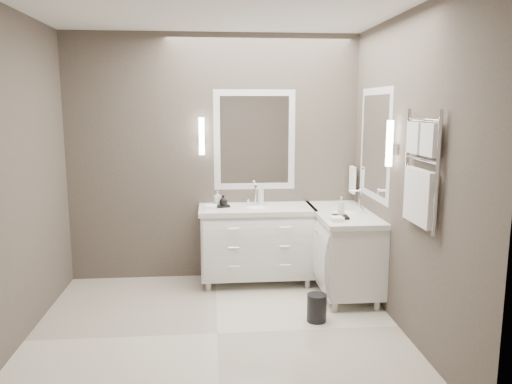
{
  "coord_description": "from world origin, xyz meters",
  "views": [
    {
      "loc": [
        -0.02,
        -4.02,
        1.92
      ],
      "look_at": [
        0.4,
        0.7,
        1.1
      ],
      "focal_mm": 35.0,
      "sensor_mm": 36.0,
      "label": 1
    }
  ],
  "objects": [
    {
      "name": "soap_bottle_c",
      "position": [
        1.21,
        0.61,
        0.97
      ],
      "size": [
        0.07,
        0.07,
        0.18
      ],
      "primitive_type": "imported",
      "rotation": [
        0.0,
        0.0,
        0.01
      ],
      "color": "white",
      "rests_on": "amenity_tray_right"
    },
    {
      "name": "sconce_right",
      "position": [
        1.53,
        0.22,
        1.59
      ],
      "size": [
        0.06,
        0.06,
        0.4
      ],
      "color": "white",
      "rests_on": "wall_right"
    },
    {
      "name": "wall_right",
      "position": [
        1.6,
        0.0,
        1.35
      ],
      "size": [
        0.01,
        3.0,
        2.7
      ],
      "primitive_type": "cube",
      "color": "#4F463F",
      "rests_on": "floor"
    },
    {
      "name": "towel_bar_corner",
      "position": [
        1.54,
        1.36,
        1.12
      ],
      "size": [
        0.03,
        0.22,
        0.3
      ],
      "color": "white",
      "rests_on": "wall_right"
    },
    {
      "name": "amenity_tray_back",
      "position": [
        0.06,
        1.25,
        0.86
      ],
      "size": [
        0.21,
        0.18,
        0.03
      ],
      "primitive_type": "cube",
      "rotation": [
        0.0,
        0.0,
        0.28
      ],
      "color": "black",
      "rests_on": "vanity_back"
    },
    {
      "name": "soap_bottle_b",
      "position": [
        0.09,
        1.22,
        0.93
      ],
      "size": [
        0.09,
        0.09,
        0.11
      ],
      "primitive_type": "imported",
      "rotation": [
        0.0,
        0.0,
        0.0
      ],
      "color": "black",
      "rests_on": "amenity_tray_back"
    },
    {
      "name": "water_bottle",
      "position": [
        0.5,
        1.27,
        0.94
      ],
      "size": [
        0.08,
        0.08,
        0.18
      ],
      "primitive_type": "cylinder",
      "rotation": [
        0.0,
        0.0,
        0.33
      ],
      "color": "silver",
      "rests_on": "vanity_back"
    },
    {
      "name": "wall_front",
      "position": [
        0.0,
        -1.5,
        1.35
      ],
      "size": [
        3.2,
        0.01,
        2.7
      ],
      "primitive_type": "cube",
      "color": "#4F463F",
      "rests_on": "floor"
    },
    {
      "name": "vanity_back",
      "position": [
        0.45,
        1.23,
        0.49
      ],
      "size": [
        1.24,
        0.59,
        0.97
      ],
      "color": "white",
      "rests_on": "floor"
    },
    {
      "name": "wall_left",
      "position": [
        -1.6,
        0.0,
        1.35
      ],
      "size": [
        0.01,
        3.0,
        2.7
      ],
      "primitive_type": "cube",
      "color": "#4F463F",
      "rests_on": "floor"
    },
    {
      "name": "soap_bottle_a",
      "position": [
        0.03,
        1.27,
        0.95
      ],
      "size": [
        0.08,
        0.08,
        0.14
      ],
      "primitive_type": "imported",
      "rotation": [
        0.0,
        0.0,
        0.23
      ],
      "color": "white",
      "rests_on": "amenity_tray_back"
    },
    {
      "name": "waste_bin",
      "position": [
        0.9,
        0.17,
        0.13
      ],
      "size": [
        0.24,
        0.24,
        0.25
      ],
      "primitive_type": "cylinder",
      "rotation": [
        0.0,
        0.0,
        0.42
      ],
      "color": "black",
      "rests_on": "floor"
    },
    {
      "name": "sconce_back",
      "position": [
        -0.13,
        1.43,
        1.59
      ],
      "size": [
        0.06,
        0.06,
        0.4
      ],
      "color": "white",
      "rests_on": "wall_back"
    },
    {
      "name": "vanity_right",
      "position": [
        1.33,
        0.9,
        0.49
      ],
      "size": [
        0.59,
        1.24,
        0.97
      ],
      "color": "white",
      "rests_on": "floor"
    },
    {
      "name": "wall_back",
      "position": [
        0.0,
        1.5,
        1.35
      ],
      "size": [
        3.2,
        0.01,
        2.7
      ],
      "primitive_type": "cube",
      "color": "#4F463F",
      "rests_on": "floor"
    },
    {
      "name": "ceiling",
      "position": [
        0.0,
        0.0,
        2.71
      ],
      "size": [
        3.2,
        3.0,
        0.01
      ],
      "primitive_type": "cube",
      "color": "white",
      "rests_on": "wall_back"
    },
    {
      "name": "mirror_right",
      "position": [
        1.59,
        0.8,
        1.55
      ],
      "size": [
        0.02,
        0.9,
        1.1
      ],
      "color": "white",
      "rests_on": "wall_right"
    },
    {
      "name": "mirror_back",
      "position": [
        0.45,
        1.49,
        1.55
      ],
      "size": [
        0.9,
        0.02,
        1.1
      ],
      "color": "white",
      "rests_on": "wall_back"
    },
    {
      "name": "towel_ladder",
      "position": [
        1.55,
        -0.4,
        1.39
      ],
      "size": [
        0.06,
        0.58,
        0.9
      ],
      "color": "white",
      "rests_on": "wall_right"
    },
    {
      "name": "floor",
      "position": [
        0.0,
        0.0,
        -0.01
      ],
      "size": [
        3.2,
        3.0,
        0.01
      ],
      "primitive_type": "cube",
      "color": "silver",
      "rests_on": "ground"
    },
    {
      "name": "amenity_tray_right",
      "position": [
        1.21,
        0.61,
        0.86
      ],
      "size": [
        0.13,
        0.17,
        0.03
      ],
      "primitive_type": "cube",
      "rotation": [
        0.0,
        0.0,
        -0.0
      ],
      "color": "black",
      "rests_on": "vanity_right"
    }
  ]
}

